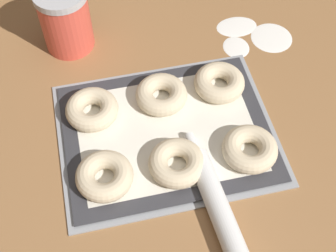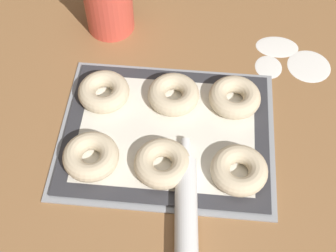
{
  "view_description": "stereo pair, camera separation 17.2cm",
  "coord_description": "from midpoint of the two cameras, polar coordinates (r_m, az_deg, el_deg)",
  "views": [
    {
      "loc": [
        -0.12,
        -0.52,
        0.82
      ],
      "look_at": [
        0.0,
        0.01,
        0.03
      ],
      "focal_mm": 50.0,
      "sensor_mm": 36.0,
      "label": 1
    },
    {
      "loc": [
        0.05,
        -0.53,
        0.82
      ],
      "look_at": [
        0.0,
        0.01,
        0.03
      ],
      "focal_mm": 50.0,
      "sensor_mm": 36.0,
      "label": 2
    }
  ],
  "objects": [
    {
      "name": "flour_canister",
      "position": [
        1.13,
        -16.79,
        11.94
      ],
      "size": [
        0.12,
        0.12,
        0.16
      ],
      "color": "#DB4C3D",
      "rests_on": "ground_plane"
    },
    {
      "name": "ground_plane",
      "position": [
        0.97,
        -4.99,
        -2.28
      ],
      "size": [
        2.8,
        2.8,
        0.0
      ],
      "primitive_type": "plane",
      "color": "olive"
    },
    {
      "name": "rolling_pin",
      "position": [
        0.85,
        2.0,
        -14.73
      ],
      "size": [
        0.07,
        0.48,
        0.04
      ],
      "color": "silver",
      "rests_on": "ground_plane"
    },
    {
      "name": "bagel_back_left",
      "position": [
        1.01,
        -14.1,
        1.35
      ],
      "size": [
        0.11,
        0.11,
        0.04
      ],
      "color": "beige",
      "rests_on": "baking_mat"
    },
    {
      "name": "flour_patch_far",
      "position": [
        1.13,
        4.07,
        9.11
      ],
      "size": [
        0.06,
        0.07,
        0.0
      ],
      "color": "white",
      "rests_on": "ground_plane"
    },
    {
      "name": "bagel_front_center",
      "position": [
        0.91,
        -4.03,
        -5.21
      ],
      "size": [
        0.11,
        0.11,
        0.04
      ],
      "color": "beige",
      "rests_on": "baking_mat"
    },
    {
      "name": "baking_mat",
      "position": [
        0.97,
        -5.01,
        -1.35
      ],
      "size": [
        0.42,
        0.33,
        0.0
      ],
      "color": "#333338",
      "rests_on": "baking_tray"
    },
    {
      "name": "flour_patch_side",
      "position": [
        1.18,
        4.28,
        11.58
      ],
      "size": [
        0.1,
        0.07,
        0.0
      ],
      "color": "white",
      "rests_on": "ground_plane"
    },
    {
      "name": "bagel_back_right",
      "position": [
        1.02,
        1.56,
        4.72
      ],
      "size": [
        0.11,
        0.11,
        0.04
      ],
      "color": "beige",
      "rests_on": "baking_mat"
    },
    {
      "name": "bagel_back_center",
      "position": [
        1.0,
        -5.68,
        3.22
      ],
      "size": [
        0.11,
        0.11,
        0.04
      ],
      "color": "beige",
      "rests_on": "baking_mat"
    },
    {
      "name": "baking_tray",
      "position": [
        0.98,
        -4.99,
        -1.52
      ],
      "size": [
        0.45,
        0.36,
        0.01
      ],
      "color": "#93969B",
      "rests_on": "ground_plane"
    },
    {
      "name": "flour_patch_near",
      "position": [
        1.17,
        8.46,
        10.18
      ],
      "size": [
        0.1,
        0.1,
        0.0
      ],
      "color": "white",
      "rests_on": "ground_plane"
    },
    {
      "name": "bagel_front_right",
      "position": [
        0.92,
        4.82,
        -3.53
      ],
      "size": [
        0.11,
        0.11,
        0.04
      ],
      "color": "beige",
      "rests_on": "baking_mat"
    },
    {
      "name": "bagel_front_left",
      "position": [
        0.91,
        -13.13,
        -6.7
      ],
      "size": [
        0.11,
        0.11,
        0.04
      ],
      "color": "beige",
      "rests_on": "baking_mat"
    }
  ]
}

